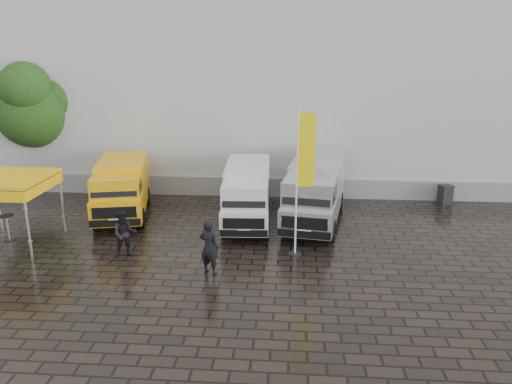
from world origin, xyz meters
TOP-DOWN VIEW (x-y plane):
  - ground at (0.00, 0.00)m, footprint 120.00×120.00m
  - exhibition_hall at (2.00, 16.00)m, footprint 44.00×16.00m
  - hall_plinth at (2.00, 7.95)m, footprint 44.00×0.15m
  - van_yellow at (-7.29, 4.44)m, footprint 3.19×5.74m
  - van_white at (-1.51, 4.03)m, footprint 2.16×5.81m
  - van_silver at (1.48, 4.22)m, footprint 3.11×6.55m
  - canopy_tent at (-10.53, 0.89)m, footprint 3.01×3.01m
  - flagpole at (0.81, 0.62)m, footprint 0.88×0.50m
  - tree at (-13.28, 8.57)m, footprint 3.95×4.04m
  - cocktail_table at (-10.93, 1.16)m, footprint 0.60×0.60m
  - wheelie_bin at (8.03, 7.38)m, footprint 0.73×0.73m
  - person_front at (-2.31, -1.27)m, footprint 0.85×0.71m
  - person_tent at (-5.66, -0.10)m, footprint 1.06×0.94m

SIDE VIEW (x-z plane):
  - ground at x=0.00m, z-range 0.00..0.00m
  - wheelie_bin at x=8.03m, z-range 0.00..0.97m
  - hall_plinth at x=2.00m, z-range 0.00..1.00m
  - cocktail_table at x=-10.93m, z-range 0.00..1.05m
  - person_tent at x=-5.66m, z-range 0.00..1.82m
  - person_front at x=-2.31m, z-range 0.00..1.97m
  - van_white at x=-1.51m, z-range 0.00..2.48m
  - van_yellow at x=-7.29m, z-range 0.00..2.50m
  - van_silver at x=1.48m, z-range 0.00..2.73m
  - canopy_tent at x=-10.53m, z-range 1.18..3.91m
  - flagpole at x=0.81m, z-range 0.36..5.91m
  - tree at x=-13.28m, z-range 1.01..8.09m
  - exhibition_hall at x=2.00m, z-range 0.00..12.00m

